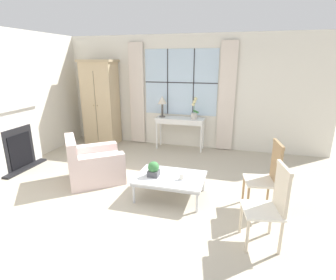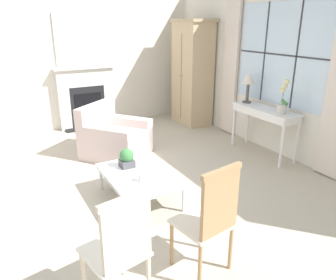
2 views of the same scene
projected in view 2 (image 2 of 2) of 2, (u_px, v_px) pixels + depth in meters
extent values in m
plane|color=#B2A893|center=(109.00, 188.00, 4.49)|extent=(14.00, 14.00, 0.00)
cube|color=silver|center=(280.00, 70.00, 5.39)|extent=(7.20, 0.06, 2.80)
cube|color=silver|center=(280.00, 55.00, 5.29)|extent=(1.85, 0.01, 1.61)
cube|color=#2D2D33|center=(265.00, 53.00, 5.56)|extent=(0.02, 0.02, 1.61)
cube|color=#2D2D33|center=(296.00, 56.00, 5.01)|extent=(0.02, 0.02, 1.61)
cube|color=#2D2D33|center=(280.00, 55.00, 5.28)|extent=(1.85, 0.02, 0.02)
cube|color=beige|center=(231.00, 67.00, 6.33)|extent=(0.39, 0.06, 2.61)
cube|color=silver|center=(84.00, 60.00, 6.78)|extent=(0.06, 7.20, 2.80)
cube|color=black|center=(90.00, 126.00, 7.06)|extent=(0.34, 1.05, 0.04)
cube|color=silver|center=(87.00, 98.00, 6.92)|extent=(0.18, 1.17, 1.25)
cube|color=silver|center=(84.00, 68.00, 6.68)|extent=(0.24, 1.25, 0.04)
cube|color=black|center=(89.00, 109.00, 6.92)|extent=(0.02, 0.56, 0.69)
cube|color=black|center=(88.00, 107.00, 6.90)|extent=(0.01, 0.72, 0.85)
cube|color=silver|center=(81.00, 40.00, 6.58)|extent=(0.04, 1.04, 1.05)
cube|color=silver|center=(81.00, 41.00, 6.57)|extent=(0.01, 0.96, 0.97)
cube|color=tan|center=(192.00, 75.00, 7.06)|extent=(0.85, 0.55, 2.15)
cube|color=tan|center=(194.00, 20.00, 6.68)|extent=(0.93, 0.61, 0.06)
cube|color=#74644C|center=(181.00, 78.00, 6.94)|extent=(0.01, 0.01, 1.80)
sphere|color=#997F4C|center=(180.00, 75.00, 6.97)|extent=(0.03, 0.03, 0.03)
sphere|color=#997F4C|center=(182.00, 76.00, 6.88)|extent=(0.03, 0.03, 0.03)
cube|color=white|center=(266.00, 109.00, 5.41)|extent=(1.22, 0.41, 0.03)
cube|color=white|center=(265.00, 113.00, 5.43)|extent=(1.17, 0.39, 0.10)
cylinder|color=white|center=(234.00, 125.00, 5.94)|extent=(0.04, 0.04, 0.77)
cylinder|color=white|center=(282.00, 144.00, 5.00)|extent=(0.04, 0.04, 0.77)
cylinder|color=white|center=(248.00, 122.00, 6.09)|extent=(0.04, 0.04, 0.77)
cylinder|color=white|center=(297.00, 141.00, 5.15)|extent=(0.04, 0.04, 0.77)
cylinder|color=#4C4742|center=(247.00, 102.00, 5.79)|extent=(0.15, 0.15, 0.02)
cylinder|color=#4C4742|center=(248.00, 92.00, 5.73)|extent=(0.05, 0.05, 0.32)
cone|color=beige|center=(249.00, 78.00, 5.64)|extent=(0.22, 0.22, 0.19)
cylinder|color=#BCB7AD|center=(281.00, 109.00, 5.08)|extent=(0.15, 0.15, 0.15)
cylinder|color=#38753D|center=(284.00, 92.00, 4.99)|extent=(0.01, 0.01, 0.38)
cube|color=#38753D|center=(285.00, 102.00, 5.00)|extent=(0.14, 0.02, 0.09)
sphere|color=beige|center=(283.00, 90.00, 5.01)|extent=(0.08, 0.08, 0.08)
sphere|color=beige|center=(285.00, 86.00, 4.96)|extent=(0.08, 0.08, 0.08)
sphere|color=beige|center=(287.00, 82.00, 4.91)|extent=(0.08, 0.08, 0.08)
cube|color=beige|center=(116.00, 143.00, 5.51)|extent=(1.29, 1.28, 0.45)
cube|color=beige|center=(95.00, 116.00, 5.51)|extent=(0.67, 0.79, 0.41)
cube|color=beige|center=(126.00, 133.00, 5.78)|extent=(0.88, 0.75, 0.59)
cube|color=beige|center=(105.00, 146.00, 5.19)|extent=(0.88, 0.75, 0.59)
cube|color=beige|center=(202.00, 223.00, 2.91)|extent=(0.51, 0.51, 0.03)
cube|color=#9E7A51|center=(220.00, 204.00, 2.66)|extent=(0.10, 0.41, 0.55)
cube|color=#9E7A51|center=(222.00, 171.00, 2.56)|extent=(0.11, 0.43, 0.05)
cylinder|color=#9E7A51|center=(172.00, 243.00, 3.02)|extent=(0.04, 0.04, 0.45)
cylinder|color=#9E7A51|center=(201.00, 228.00, 3.24)|extent=(0.04, 0.04, 0.45)
cylinder|color=#9E7A51|center=(200.00, 266.00, 2.74)|extent=(0.04, 0.04, 0.45)
cylinder|color=#9E7A51|center=(231.00, 248.00, 2.96)|extent=(0.04, 0.04, 0.45)
cube|color=white|center=(114.00, 252.00, 2.56)|extent=(0.52, 0.52, 0.03)
cube|color=beige|center=(127.00, 234.00, 2.32)|extent=(0.12, 0.40, 0.52)
cube|color=beige|center=(125.00, 199.00, 2.23)|extent=(0.13, 0.43, 0.05)
cylinder|color=beige|center=(83.00, 274.00, 2.66)|extent=(0.04, 0.04, 0.44)
cylinder|color=beige|center=(123.00, 254.00, 2.89)|extent=(0.04, 0.04, 0.44)
cylinder|color=beige|center=(149.00, 278.00, 2.62)|extent=(0.04, 0.04, 0.44)
cube|color=silver|center=(139.00, 175.00, 4.09)|extent=(1.11, 0.79, 0.03)
cube|color=#B1B3B8|center=(139.00, 177.00, 4.10)|extent=(1.09, 0.77, 0.04)
cylinder|color=silver|center=(101.00, 178.00, 4.41)|extent=(0.04, 0.04, 0.34)
cylinder|color=silver|center=(130.00, 214.00, 3.58)|extent=(0.04, 0.04, 0.34)
cylinder|color=silver|center=(147.00, 167.00, 4.72)|extent=(0.04, 0.04, 0.34)
cylinder|color=silver|center=(183.00, 199.00, 3.89)|extent=(0.04, 0.04, 0.34)
cube|color=#4C4C51|center=(127.00, 163.00, 4.26)|extent=(0.17, 0.17, 0.10)
sphere|color=#38753D|center=(127.00, 156.00, 4.23)|extent=(0.18, 0.18, 0.18)
cylinder|color=silver|center=(141.00, 181.00, 3.89)|extent=(0.10, 0.10, 0.01)
cylinder|color=silver|center=(141.00, 177.00, 3.87)|extent=(0.07, 0.07, 0.09)
cylinder|color=black|center=(141.00, 173.00, 3.85)|extent=(0.00, 0.00, 0.01)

